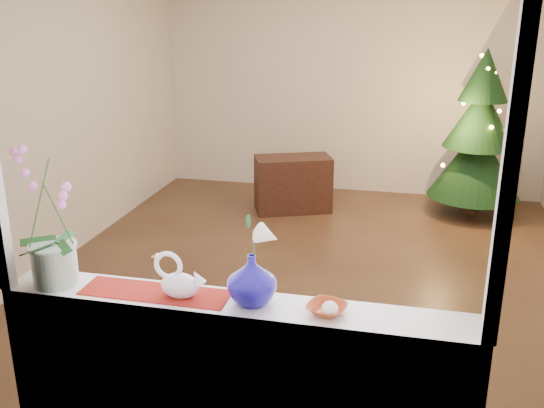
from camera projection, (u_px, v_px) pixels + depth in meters
The scene contains 16 objects.
ground at pixel (314, 272), 5.21m from camera, with size 5.00×5.00×0.00m, color #372116.
wall_back at pixel (351, 79), 7.09m from camera, with size 4.50×0.10×2.70m, color beige.
wall_front at pixel (223, 222), 2.47m from camera, with size 4.50×0.10×2.70m, color beige.
wall_left at pixel (62, 106), 5.26m from camera, with size 0.10×5.00×2.70m, color beige.
window_apron at pixel (230, 404), 2.80m from camera, with size 2.20×0.08×0.88m, color white.
windowsill at pixel (234, 306), 2.73m from camera, with size 2.20×0.26×0.04m, color white.
window_frame at pixel (223, 136), 2.39m from camera, with size 2.22×0.06×1.60m, color white, non-canonical shape.
runner at pixel (155, 292), 2.81m from camera, with size 0.70×0.20×0.01m, color maroon.
orchid_pot at pixel (49, 218), 2.80m from camera, with size 0.23×0.23×0.67m, color white, non-canonical shape.
swan at pixel (179, 276), 2.74m from camera, with size 0.24×0.11×0.21m, color white, non-canonical shape.
blue_vase at pixel (252, 276), 2.68m from camera, with size 0.25×0.25×0.27m, color #0C0665.
lily at pixel (251, 226), 2.60m from camera, with size 0.15×0.08×0.20m, color white, non-canonical shape.
paperweight at pixel (330, 310), 2.58m from camera, with size 0.07×0.07×0.07m, color white.
amber_dish at pixel (327, 309), 2.62m from camera, with size 0.14×0.14×0.04m, color #963112.
xmas_tree at pixel (479, 134), 6.38m from camera, with size 0.97×0.97×1.78m, color black, non-canonical shape.
side_table at pixel (293, 184), 6.67m from camera, with size 0.81×0.41×0.61m, color black.
Camera 1 is at (0.72, -4.72, 2.20)m, focal length 40.00 mm.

